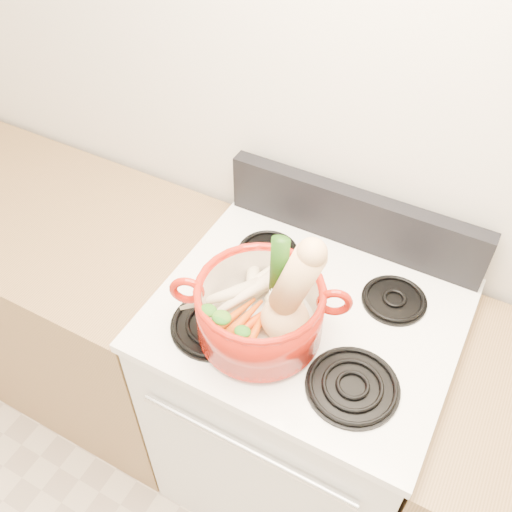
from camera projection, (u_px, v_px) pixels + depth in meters
The scene contains 26 objects.
wall_back at pixel (373, 131), 1.46m from camera, with size 3.50×0.02×2.60m, color beige.
stove_body at pixel (297, 405), 1.85m from camera, with size 0.76×0.65×0.92m, color silver.
cooktop at pixel (307, 314), 1.51m from camera, with size 0.78×0.67×0.03m, color white.
control_backsplash at pixel (354, 218), 1.62m from camera, with size 0.76×0.05×0.18m, color black.
oven_handle at pixel (245, 448), 1.41m from camera, with size 0.02×0.02×0.60m, color silver.
counter_left at pixel (49, 289), 2.21m from camera, with size 1.36×0.65×0.90m, color olive.
burner_front_left at pixel (214, 324), 1.46m from camera, with size 0.22×0.22×0.02m, color black.
burner_front_right at pixel (353, 386), 1.33m from camera, with size 0.22×0.22×0.02m, color black.
burner_back_left at pixel (268, 251), 1.64m from camera, with size 0.17×0.17×0.02m, color black.
burner_back_right at pixel (394, 299), 1.52m from camera, with size 0.17×0.17×0.02m, color black.
dutch_oven at pixel (260, 310), 1.38m from camera, with size 0.31×0.31×0.15m, color #99150A.
pot_handle_left at pixel (187, 291), 1.36m from camera, with size 0.09×0.09×0.02m, color #99150A.
pot_handle_right at pixel (335, 302), 1.33m from camera, with size 0.09×0.09×0.02m, color #99150A.
squash at pixel (287, 292), 1.28m from camera, with size 0.13×0.13×0.30m, color #DEAC72, non-canonical shape.
leek at pixel (278, 282), 1.32m from camera, with size 0.04×0.04×0.28m, color white.
ginger at pixel (282, 303), 1.42m from camera, with size 0.09×0.07×0.05m, color tan.
parsnip_0 at pixel (241, 303), 1.42m from camera, with size 0.04×0.04×0.20m, color beige.
parsnip_1 at pixel (230, 303), 1.42m from camera, with size 0.04×0.04×0.19m, color beige.
parsnip_2 at pixel (251, 286), 1.45m from camera, with size 0.05×0.05×0.21m, color beige.
parsnip_3 at pixel (219, 296), 1.42m from camera, with size 0.04×0.04×0.20m, color beige.
parsnip_4 at pixel (250, 283), 1.44m from camera, with size 0.04×0.04×0.19m, color #EEE3C2.
parsnip_5 at pixel (243, 296), 1.40m from camera, with size 0.04×0.04×0.20m, color beige.
carrot_0 at pixel (252, 324), 1.38m from camera, with size 0.04×0.04×0.18m, color #DB420A.
carrot_1 at pixel (232, 318), 1.39m from camera, with size 0.03×0.03×0.15m, color #B95309.
carrot_2 at pixel (256, 330), 1.36m from camera, with size 0.03×0.03×0.16m, color #C74709.
carrot_3 at pixel (243, 321), 1.37m from camera, with size 0.03×0.03×0.15m, color #C34409.
Camera 1 is at (0.33, 0.51, 2.13)m, focal length 40.00 mm.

